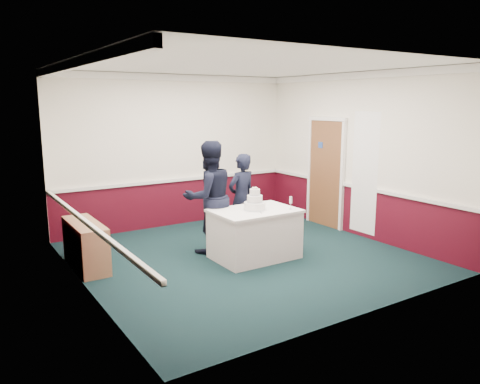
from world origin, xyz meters
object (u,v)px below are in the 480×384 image
wedding_cake (255,203)px  champagne_flute (291,201)px  cake_knife (260,212)px  sideboard (86,245)px  person_man (209,197)px  cake_table (255,233)px  person_woman (242,198)px

wedding_cake → champagne_flute: 0.57m
wedding_cake → cake_knife: wedding_cake is taller
sideboard → person_man: size_ratio=0.65×
cake_table → champagne_flute: 0.78m
person_woman → sideboard: bearing=-12.0°
cake_table → champagne_flute: bearing=-29.2°
wedding_cake → person_man: (-0.45, 0.68, 0.03)m
sideboard → cake_knife: bearing=-26.9°
cake_knife → person_man: person_man is taller
sideboard → cake_table: cake_table is taller
person_man → person_woman: person_man is taller
person_woman → wedding_cake: bearing=60.4°
cake_table → person_man: 0.97m
cake_table → person_woman: size_ratio=0.83×
cake_table → cake_knife: (-0.03, -0.20, 0.39)m
sideboard → champagne_flute: champagne_flute is taller
wedding_cake → cake_knife: bearing=-98.5°
person_man → wedding_cake: bearing=124.2°
sideboard → cake_table: size_ratio=0.91×
cake_knife → person_man: 0.98m
cake_knife → person_woman: (0.35, 1.08, -0.00)m
cake_table → person_man: person_man is taller
cake_table → wedding_cake: (-0.00, 0.00, 0.50)m
sideboard → person_woman: 2.75m
wedding_cake → person_man: 0.81m
cake_table → person_man: bearing=123.4°
person_man → person_woman: 0.81m
champagne_flute → person_man: 1.35m
sideboard → person_woman: size_ratio=0.76×
cake_knife → sideboard: bearing=176.6°
cake_table → person_woman: (0.32, 0.88, 0.39)m
wedding_cake → cake_knife: size_ratio=1.65×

